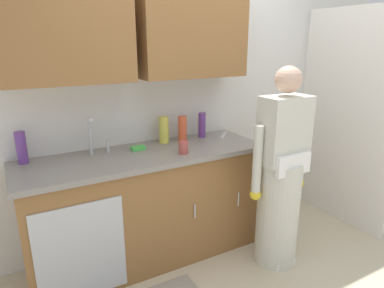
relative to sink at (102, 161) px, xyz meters
name	(u,v)px	position (x,y,z in m)	size (l,w,h in m)	color
ground_plane	(249,281)	(0.89, -0.71, -0.93)	(9.00, 9.00, 0.00)	beige
kitchen_wall_with_uppers	(174,78)	(0.75, 0.29, 0.55)	(4.80, 0.44, 2.70)	silver
closet_door_panel	(345,119)	(2.34, -0.31, 0.12)	(1.10, 0.04, 2.10)	silver
counter_cabinet	(147,208)	(0.34, -0.01, -0.48)	(1.90, 0.62, 0.90)	brown
countertop	(145,155)	(0.34, -0.01, -0.01)	(1.96, 0.66, 0.04)	gray
sink	(102,161)	(0.00, 0.00, 0.00)	(0.50, 0.36, 0.35)	#B7BABF
person_at_sink	(280,184)	(1.25, -0.59, -0.23)	(0.55, 0.34, 1.62)	white
bottle_water_tall	(164,130)	(0.59, 0.17, 0.13)	(0.08, 0.08, 0.23)	#D8D14C
bottle_dish_liquid	(202,125)	(0.97, 0.17, 0.13)	(0.07, 0.07, 0.23)	#66388C
bottle_water_short	(21,148)	(-0.52, 0.19, 0.13)	(0.07, 0.07, 0.24)	#66388C
bottle_soap	(182,129)	(0.76, 0.14, 0.13)	(0.08, 0.08, 0.22)	#E05933
cup_by_sink	(183,148)	(0.60, -0.18, 0.06)	(0.08, 0.08, 0.10)	#B24C47
knife_on_counter	(224,135)	(1.18, 0.11, 0.02)	(0.24, 0.02, 0.01)	silver
sponge	(138,148)	(0.32, 0.09, 0.03)	(0.11, 0.07, 0.03)	#4CBF4C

